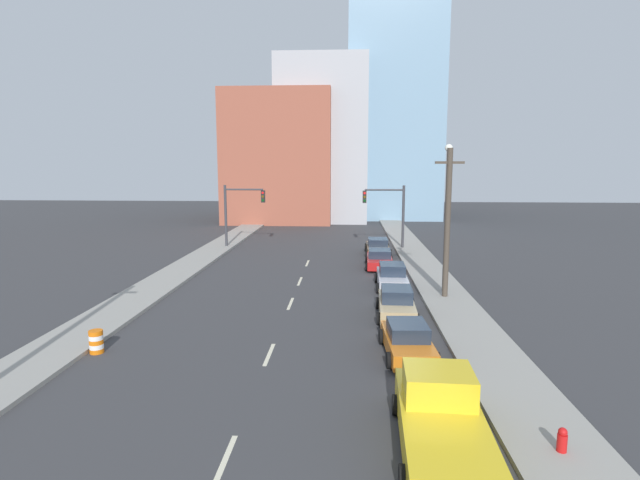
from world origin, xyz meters
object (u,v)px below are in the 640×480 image
(sedan_orange, at_px, (407,341))
(sedan_red, at_px, (379,259))
(street_lamp, at_px, (447,209))
(pickup_truck_yellow, at_px, (441,420))
(utility_pole_right_mid, at_px, (447,223))
(sedan_silver, at_px, (392,277))
(traffic_signal_right, at_px, (391,208))
(sedan_brown, at_px, (378,247))
(traffic_barrel, at_px, (96,342))
(sedan_tan, at_px, (396,304))
(fire_hydrant, at_px, (562,443))
(traffic_signal_left, at_px, (237,208))

(sedan_orange, xyz_separation_m, sedan_red, (-0.06, 17.45, -0.00))
(street_lamp, distance_m, sedan_orange, 11.41)
(pickup_truck_yellow, xyz_separation_m, sedan_red, (-0.20, 23.99, -0.15))
(utility_pole_right_mid, distance_m, sedan_silver, 5.25)
(traffic_signal_right, relative_size, sedan_brown, 1.21)
(traffic_barrel, distance_m, sedan_brown, 26.65)
(traffic_barrel, height_order, sedan_orange, sedan_orange)
(street_lamp, distance_m, pickup_truck_yellow, 17.36)
(utility_pole_right_mid, relative_size, street_lamp, 0.97)
(sedan_red, xyz_separation_m, sedan_brown, (0.18, 5.51, 0.02))
(sedan_orange, bearing_deg, sedan_tan, 86.79)
(fire_hydrant, bearing_deg, sedan_orange, 114.97)
(street_lamp, height_order, sedan_brown, street_lamp)
(street_lamp, height_order, fire_hydrant, street_lamp)
(traffic_signal_right, height_order, sedan_brown, traffic_signal_right)
(sedan_silver, bearing_deg, street_lamp, -20.85)
(traffic_barrel, relative_size, pickup_truck_yellow, 0.16)
(sedan_orange, height_order, sedan_brown, sedan_brown)
(traffic_signal_left, distance_m, pickup_truck_yellow, 34.83)
(sedan_orange, distance_m, sedan_red, 17.45)
(traffic_signal_right, bearing_deg, sedan_tan, -93.90)
(traffic_barrel, bearing_deg, fire_hydrant, -22.23)
(fire_hydrant, distance_m, sedan_red, 24.59)
(traffic_signal_left, xyz_separation_m, street_lamp, (15.90, -15.76, 1.34))
(street_lamp, relative_size, sedan_orange, 2.05)
(pickup_truck_yellow, bearing_deg, traffic_signal_right, 90.10)
(traffic_signal_right, relative_size, pickup_truck_yellow, 0.97)
(street_lamp, bearing_deg, traffic_signal_right, 96.70)
(traffic_signal_left, bearing_deg, pickup_truck_yellow, -68.45)
(traffic_signal_right, relative_size, sedan_red, 1.29)
(traffic_barrel, relative_size, sedan_red, 0.21)
(fire_hydrant, distance_m, sedan_tan, 12.52)
(sedan_brown, bearing_deg, traffic_signal_right, 65.12)
(pickup_truck_yellow, distance_m, sedan_orange, 6.55)
(sedan_orange, bearing_deg, utility_pole_right_mid, 67.54)
(traffic_barrel, xyz_separation_m, sedan_orange, (12.66, 0.43, 0.15))
(sedan_orange, xyz_separation_m, sedan_silver, (0.33, 11.18, 0.07))
(sedan_orange, bearing_deg, traffic_barrel, 179.24)
(utility_pole_right_mid, relative_size, fire_hydrant, 10.21)
(sedan_brown, bearing_deg, fire_hydrant, -83.52)
(traffic_signal_left, bearing_deg, utility_pole_right_mid, -47.22)
(fire_hydrant, distance_m, sedan_silver, 18.33)
(traffic_signal_left, bearing_deg, street_lamp, -44.74)
(traffic_barrel, distance_m, sedan_orange, 12.67)
(sedan_red, bearing_deg, traffic_barrel, -123.56)
(sedan_orange, xyz_separation_m, sedan_tan, (0.05, 5.19, 0.05))
(pickup_truck_yellow, height_order, sedan_brown, pickup_truck_yellow)
(sedan_tan, bearing_deg, utility_pole_right_mid, 51.22)
(traffic_signal_left, xyz_separation_m, sedan_red, (12.54, -8.29, -3.11))
(traffic_barrel, bearing_deg, utility_pole_right_mid, 30.11)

